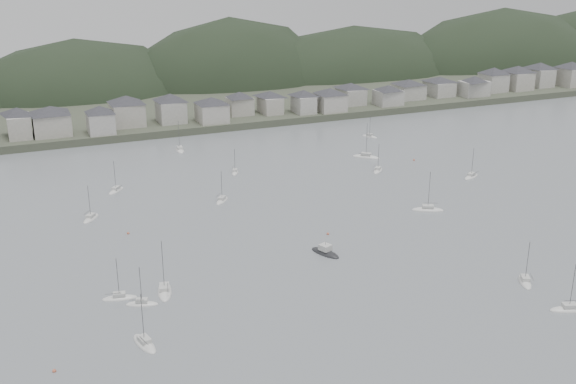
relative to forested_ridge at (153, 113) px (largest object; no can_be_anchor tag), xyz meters
name	(u,v)px	position (x,y,z in m)	size (l,w,h in m)	color
ground	(449,345)	(-4.83, -269.40, 11.28)	(900.00, 900.00, 0.00)	slate
far_shore_land	(133,82)	(-4.83, 25.60, 12.78)	(900.00, 250.00, 3.00)	#383D2D
forested_ridge	(153,113)	(0.00, 0.00, 0.00)	(851.55, 103.94, 102.57)	black
waterfront_town	(295,98)	(45.75, -86.06, 19.95)	(451.48, 28.46, 12.92)	#9E9B90
moored_fleet	(232,232)	(-24.23, -202.40, 11.46)	(267.48, 177.84, 13.60)	silver
motor_launch_far	(325,252)	(-7.76, -223.81, 11.57)	(5.92, 9.11, 4.04)	black
mooring_buoys	(351,241)	(1.43, -220.07, 11.43)	(170.40, 112.44, 0.70)	#BD5C3F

